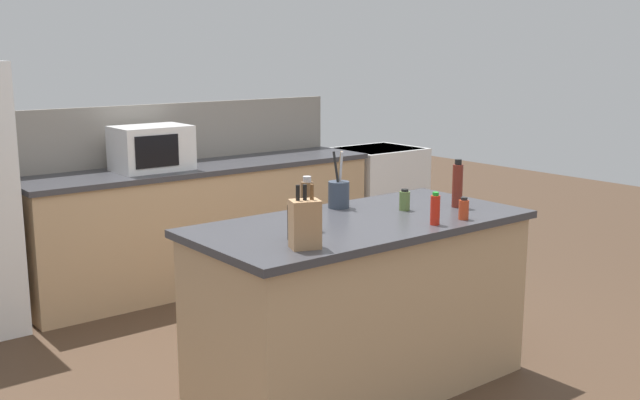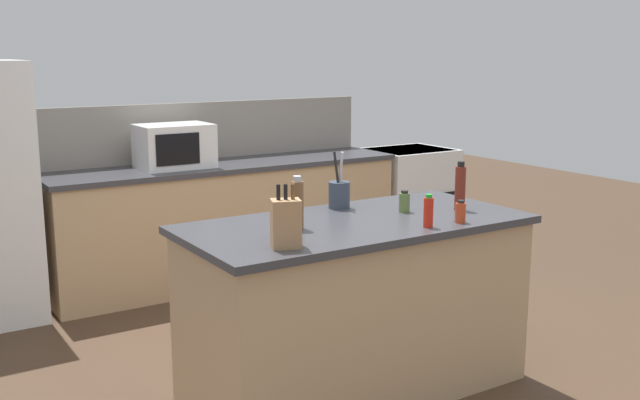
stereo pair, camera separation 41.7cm
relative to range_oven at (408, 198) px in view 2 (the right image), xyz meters
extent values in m
plane|color=#473323|center=(-2.14, -2.20, -0.47)|extent=(14.00, 14.00, 0.00)
cube|color=tan|center=(-1.84, 0.00, -0.02)|extent=(2.81, 0.62, 0.90)
cube|color=#38383D|center=(-1.84, 0.00, 0.45)|extent=(2.85, 0.66, 0.04)
cube|color=gray|center=(-1.84, 0.32, 0.70)|extent=(2.81, 0.03, 0.46)
cube|color=tan|center=(-2.14, -2.20, -0.02)|extent=(1.77, 0.81, 0.90)
cube|color=#38383D|center=(-2.14, -2.20, 0.45)|extent=(1.83, 0.87, 0.04)
cube|color=white|center=(0.00, 0.00, -0.01)|extent=(0.76, 0.64, 0.92)
cube|color=black|center=(0.00, -0.32, -0.12)|extent=(0.61, 0.01, 0.41)
cube|color=black|center=(0.00, 0.00, 0.44)|extent=(0.68, 0.58, 0.02)
cube|color=white|center=(-2.27, 0.00, 0.64)|extent=(0.54, 0.38, 0.33)
cube|color=black|center=(-2.32, -0.19, 0.64)|extent=(0.33, 0.01, 0.23)
cube|color=#A87C54|center=(-2.72, -2.47, 0.58)|extent=(0.16, 0.14, 0.22)
cylinder|color=black|center=(-2.75, -2.46, 0.73)|extent=(0.02, 0.02, 0.07)
cylinder|color=black|center=(-2.72, -2.47, 0.73)|extent=(0.02, 0.02, 0.07)
cylinder|color=brown|center=(-2.69, -2.48, 0.73)|extent=(0.02, 0.02, 0.07)
cylinder|color=#333D4C|center=(-2.04, -1.89, 0.55)|extent=(0.12, 0.12, 0.15)
cylinder|color=olive|center=(-2.03, -1.88, 0.70)|extent=(0.01, 0.05, 0.18)
cylinder|color=black|center=(-2.06, -1.89, 0.70)|extent=(0.01, 0.05, 0.18)
cylinder|color=#B2B2B7|center=(-2.04, -1.91, 0.70)|extent=(0.01, 0.03, 0.18)
cylinder|color=black|center=(-2.67, -2.32, 0.55)|extent=(0.06, 0.06, 0.16)
cylinder|color=#B22319|center=(-2.67, -2.32, 0.65)|extent=(0.04, 0.04, 0.02)
cylinder|color=#567038|center=(-1.80, -2.17, 0.53)|extent=(0.06, 0.06, 0.11)
cylinder|color=black|center=(-1.80, -2.17, 0.59)|extent=(0.04, 0.04, 0.02)
cylinder|color=#B73D1E|center=(-1.72, -2.52, 0.52)|extent=(0.05, 0.05, 0.10)
cylinder|color=black|center=(-1.72, -2.52, 0.58)|extent=(0.04, 0.04, 0.02)
cylinder|color=maroon|center=(-1.50, -2.29, 0.59)|extent=(0.06, 0.06, 0.24)
cylinder|color=black|center=(-1.50, -2.29, 0.73)|extent=(0.04, 0.04, 0.03)
cylinder|color=red|center=(-1.92, -2.52, 0.55)|extent=(0.05, 0.05, 0.15)
cylinder|color=green|center=(-1.92, -2.52, 0.63)|extent=(0.03, 0.03, 0.02)
cylinder|color=brown|center=(-2.49, -2.19, 0.59)|extent=(0.06, 0.06, 0.24)
cylinder|color=#B2B2B7|center=(-2.49, -2.19, 0.72)|extent=(0.04, 0.04, 0.03)
camera|label=1|loc=(-4.68, -5.06, 1.35)|focal=42.00mm
camera|label=2|loc=(-4.34, -5.31, 1.35)|focal=42.00mm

